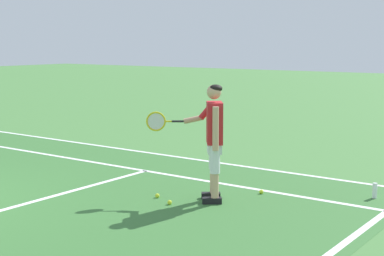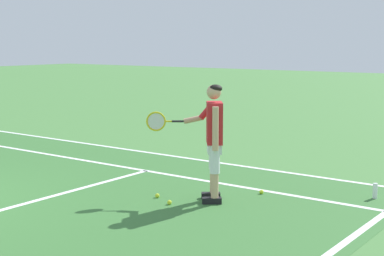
{
  "view_description": "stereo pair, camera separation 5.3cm",
  "coord_description": "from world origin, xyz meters",
  "px_view_note": "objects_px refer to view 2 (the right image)",
  "views": [
    {
      "loc": [
        -3.78,
        -8.29,
        2.31
      ],
      "look_at": [
        3.16,
        -3.31,
        1.05
      ],
      "focal_mm": 54.57,
      "sensor_mm": 36.0,
      "label": 1
    },
    {
      "loc": [
        -3.75,
        -8.33,
        2.31
      ],
      "look_at": [
        3.16,
        -3.31,
        1.05
      ],
      "focal_mm": 54.57,
      "sensor_mm": 36.0,
      "label": 2
    }
  ],
  "objects_px": {
    "tennis_ball_near_feet": "(261,192)",
    "tennis_ball_mid_court": "(157,196)",
    "tennis_player": "(212,134)",
    "tennis_ball_by_baseline": "(169,202)",
    "water_bottle": "(375,191)"
  },
  "relations": [
    {
      "from": "tennis_ball_near_feet",
      "to": "tennis_ball_mid_court",
      "type": "xyz_separation_m",
      "value": [
        -1.11,
        1.15,
        0.0
      ]
    },
    {
      "from": "tennis_ball_near_feet",
      "to": "tennis_ball_mid_court",
      "type": "relative_size",
      "value": 1.0
    },
    {
      "from": "tennis_ball_near_feet",
      "to": "tennis_ball_mid_court",
      "type": "distance_m",
      "value": 1.6
    },
    {
      "from": "tennis_player",
      "to": "tennis_ball_mid_court",
      "type": "relative_size",
      "value": 25.95
    },
    {
      "from": "tennis_player",
      "to": "tennis_ball_mid_court",
      "type": "xyz_separation_m",
      "value": [
        -0.34,
        0.76,
        -0.96
      ]
    },
    {
      "from": "tennis_ball_by_baseline",
      "to": "water_bottle",
      "type": "height_order",
      "value": "water_bottle"
    },
    {
      "from": "tennis_player",
      "to": "tennis_ball_by_baseline",
      "type": "bearing_deg",
      "value": 143.8
    },
    {
      "from": "tennis_player",
      "to": "water_bottle",
      "type": "xyz_separation_m",
      "value": [
        1.54,
        -1.89,
        -0.87
      ]
    },
    {
      "from": "tennis_ball_near_feet",
      "to": "tennis_ball_mid_court",
      "type": "height_order",
      "value": "same"
    },
    {
      "from": "tennis_ball_mid_court",
      "to": "tennis_ball_by_baseline",
      "type": "bearing_deg",
      "value": -116.27
    },
    {
      "from": "tennis_ball_by_baseline",
      "to": "tennis_ball_mid_court",
      "type": "height_order",
      "value": "same"
    },
    {
      "from": "tennis_player",
      "to": "tennis_ball_near_feet",
      "type": "bearing_deg",
      "value": -26.8
    },
    {
      "from": "tennis_player",
      "to": "water_bottle",
      "type": "distance_m",
      "value": 2.59
    },
    {
      "from": "tennis_ball_mid_court",
      "to": "water_bottle",
      "type": "distance_m",
      "value": 3.25
    },
    {
      "from": "tennis_ball_near_feet",
      "to": "tennis_ball_mid_court",
      "type": "bearing_deg",
      "value": 133.96
    }
  ]
}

